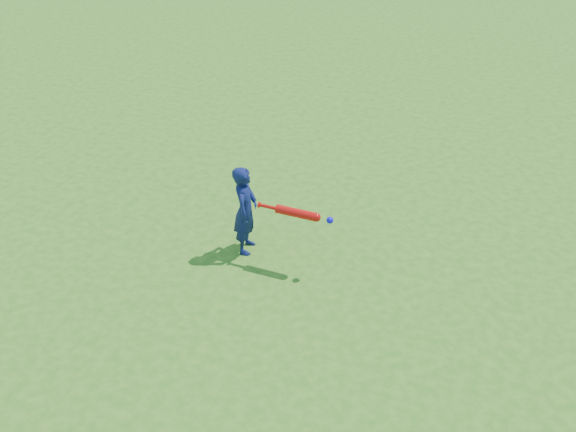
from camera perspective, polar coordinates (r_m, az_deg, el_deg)
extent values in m
plane|color=#336B19|center=(7.05, 1.79, -4.58)|extent=(80.00, 80.00, 0.00)
imported|color=#10194F|center=(7.02, -3.80, 0.53)|extent=(0.31, 0.42, 1.06)
cylinder|color=red|center=(6.83, -2.58, 1.01)|extent=(0.02, 0.06, 0.06)
cylinder|color=red|center=(6.79, -1.76, 0.83)|extent=(0.21, 0.04, 0.04)
cylinder|color=red|center=(6.69, 0.74, 0.28)|extent=(0.45, 0.11, 0.10)
sphere|color=red|center=(6.63, 2.53, -0.11)|extent=(0.10, 0.10, 0.10)
sphere|color=#120DE6|center=(6.60, 3.74, -0.38)|extent=(0.07, 0.07, 0.07)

